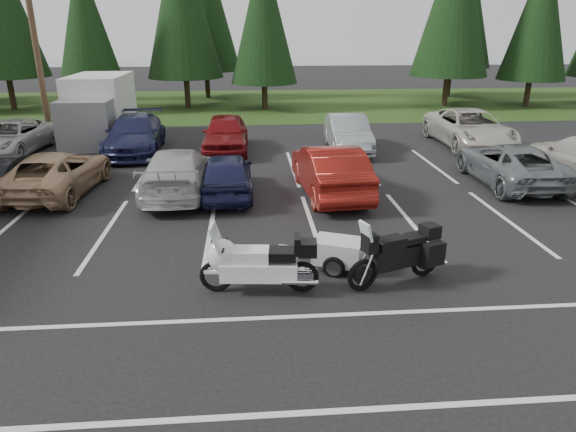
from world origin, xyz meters
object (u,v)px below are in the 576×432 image
at_px(car_near_2, 57,173).
at_px(car_near_6, 510,164).
at_px(utility_pole, 34,34).
at_px(car_far_4, 470,128).
at_px(cargo_trailer, 338,254).
at_px(adventure_motorcycle, 396,250).
at_px(car_far_0, 9,138).
at_px(box_truck, 96,110).
at_px(car_near_3, 177,172).
at_px(car_far_2, 226,134).
at_px(car_far_1, 135,135).
at_px(car_far_3, 348,133).
at_px(car_near_4, 226,174).
at_px(car_near_5, 330,170).
at_px(touring_motorcycle, 259,258).
at_px(car_near_1, 6,175).

height_order(car_near_2, car_near_6, car_near_6).
distance_m(utility_pole, car_far_4, 19.12).
bearing_deg(cargo_trailer, adventure_motorcycle, -12.42).
bearing_deg(car_far_4, car_far_0, 179.67).
bearing_deg(car_near_6, car_far_4, -99.07).
bearing_deg(box_truck, car_near_3, -61.10).
distance_m(car_far_4, cargo_trailer, 14.19).
height_order(car_far_0, car_far_2, car_far_2).
distance_m(utility_pole, car_far_1, 6.04).
relative_size(car_near_6, adventure_motorcycle, 2.00).
bearing_deg(car_near_3, car_far_2, -103.88).
bearing_deg(car_far_4, utility_pole, 174.26).
bearing_deg(car_near_3, box_truck, -61.95).
bearing_deg(car_far_3, car_far_1, 179.84).
bearing_deg(car_far_0, car_near_4, -30.50).
height_order(cargo_trailer, adventure_motorcycle, adventure_motorcycle).
distance_m(car_near_5, touring_motorcycle, 6.65).
xyz_separation_m(car_near_5, car_far_3, (1.72, 5.95, -0.05)).
height_order(car_near_1, car_near_4, car_near_4).
height_order(car_far_4, touring_motorcycle, car_far_4).
distance_m(car_near_1, car_near_4, 6.86).
height_order(car_near_2, car_near_5, car_near_5).
distance_m(car_near_3, car_far_4, 13.46).
distance_m(car_near_4, cargo_trailer, 6.06).
bearing_deg(car_near_2, utility_pole, -64.67).
bearing_deg(car_far_2, box_truck, 157.00).
bearing_deg(car_near_2, car_far_1, -98.96).
height_order(touring_motorcycle, adventure_motorcycle, adventure_motorcycle).
distance_m(car_near_1, car_near_5, 10.09).
height_order(car_near_3, car_near_6, car_near_3).
height_order(utility_pole, touring_motorcycle, utility_pole).
bearing_deg(cargo_trailer, car_near_2, 165.43).
bearing_deg(car_near_3, car_near_1, -3.08).
bearing_deg(utility_pole, car_far_3, -10.03).
bearing_deg(car_near_4, car_far_3, -131.50).
xyz_separation_m(car_far_1, car_far_2, (3.78, -0.15, 0.01)).
bearing_deg(car_far_0, car_near_5, -23.44).
relative_size(car_near_1, car_far_4, 0.71).
xyz_separation_m(box_truck, car_near_2, (0.80, -7.96, -0.78)).
xyz_separation_m(car_far_1, car_far_4, (14.49, 0.14, 0.03)).
bearing_deg(car_far_4, car_near_4, -149.18).
distance_m(car_near_1, adventure_motorcycle, 12.44).
bearing_deg(car_near_5, adventure_motorcycle, 89.47).
height_order(car_near_5, cargo_trailer, car_near_5).
xyz_separation_m(utility_pole, car_near_1, (1.30, -7.62, -4.03)).
xyz_separation_m(utility_pole, car_far_0, (-1.00, -1.76, -4.02)).
xyz_separation_m(box_truck, car_near_1, (-0.70, -8.12, -0.79)).
xyz_separation_m(car_near_1, touring_motorcycle, (7.69, -6.85, 0.06)).
relative_size(car_near_4, car_far_0, 0.82).
relative_size(car_far_0, car_far_3, 1.09).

